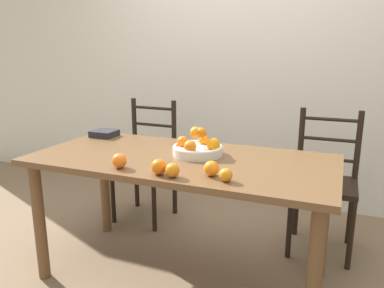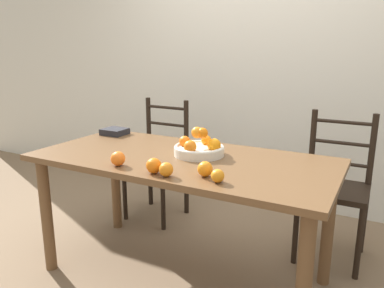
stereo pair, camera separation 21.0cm
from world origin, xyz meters
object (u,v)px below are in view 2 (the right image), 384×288
orange_loose_0 (218,176)px  book_stack (115,132)px  chair_left (158,161)px  orange_loose_3 (118,159)px  orange_loose_1 (166,170)px  orange_loose_2 (154,166)px  orange_loose_4 (205,169)px  fruit_bowl (199,148)px  chair_right (335,189)px

orange_loose_0 → book_stack: 1.23m
chair_left → orange_loose_3: bearing=-66.5°
orange_loose_3 → orange_loose_1: bearing=-5.1°
orange_loose_2 → orange_loose_3: same height
orange_loose_3 → orange_loose_4: bearing=7.2°
orange_loose_0 → chair_left: chair_left is taller
fruit_bowl → orange_loose_4: size_ratio=3.91×
orange_loose_0 → chair_left: bearing=134.7°
orange_loose_4 → chair_right: 1.12m
orange_loose_0 → orange_loose_4: bearing=150.7°
orange_loose_1 → orange_loose_2: size_ratio=0.91×
orange_loose_2 → chair_right: chair_right is taller
orange_loose_1 → orange_loose_3: 0.32m
orange_loose_2 → chair_right: bearing=53.9°
chair_left → book_stack: 0.53m
orange_loose_4 → fruit_bowl: bearing=121.3°
orange_loose_4 → book_stack: size_ratio=0.45×
orange_loose_3 → chair_left: (-0.41, 1.01, -0.34)m
chair_right → orange_loose_4: bearing=-117.9°
fruit_bowl → chair_right: size_ratio=0.30×
fruit_bowl → book_stack: size_ratio=1.76×
orange_loose_0 → orange_loose_3: size_ratio=0.82×
orange_loose_2 → chair_left: (-0.65, 1.02, -0.34)m
orange_loose_0 → chair_right: bearing=67.7°
orange_loose_1 → orange_loose_4: size_ratio=0.94×
fruit_bowl → orange_loose_0: size_ratio=4.62×
orange_loose_1 → book_stack: size_ratio=0.42×
orange_loose_3 → chair_right: bearing=45.6°
book_stack → orange_loose_3: bearing=-49.2°
orange_loose_2 → orange_loose_4: orange_loose_2 is taller
chair_right → book_stack: (-1.49, -0.42, 0.32)m
orange_loose_3 → orange_loose_2: bearing=-3.6°
fruit_bowl → orange_loose_4: (0.20, -0.32, -0.01)m
orange_loose_0 → orange_loose_3: (-0.58, -0.01, 0.01)m
orange_loose_0 → orange_loose_1: bearing=-171.1°
orange_loose_0 → orange_loose_4: (-0.09, 0.05, 0.01)m
orange_loose_4 → chair_left: (-0.90, 0.94, -0.34)m
fruit_bowl → orange_loose_2: size_ratio=3.78×
chair_left → chair_right: bearing=1.4°
orange_loose_2 → chair_right: size_ratio=0.08×
fruit_bowl → chair_left: 1.00m
orange_loose_2 → book_stack: orange_loose_2 is taller
orange_loose_0 → chair_left: (-0.99, 1.00, -0.33)m
orange_loose_0 → orange_loose_3: bearing=-178.9°
orange_loose_3 → book_stack: 0.78m
orange_loose_0 → orange_loose_4: 0.10m
orange_loose_3 → orange_loose_4: (0.49, 0.06, -0.00)m
orange_loose_0 → orange_loose_2: orange_loose_2 is taller
chair_left → fruit_bowl: bearing=-40.2°
chair_left → book_stack: (-0.10, -0.42, 0.32)m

